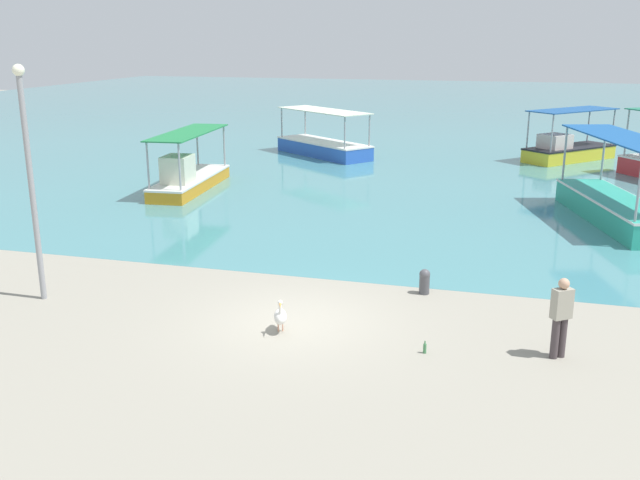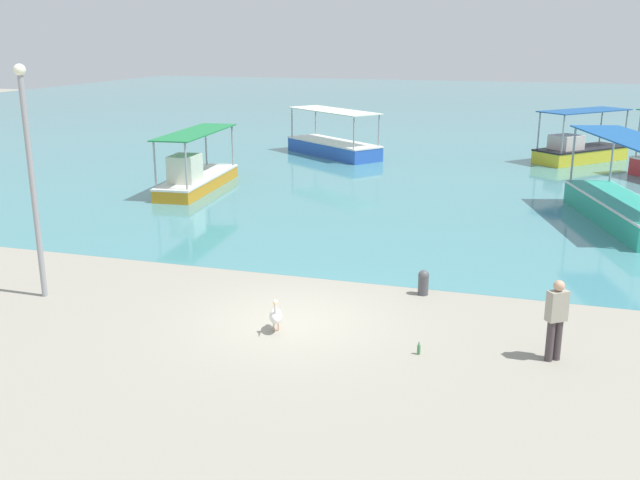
{
  "view_description": "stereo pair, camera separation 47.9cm",
  "coord_description": "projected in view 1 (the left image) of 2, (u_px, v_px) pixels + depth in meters",
  "views": [
    {
      "loc": [
        4.58,
        -14.42,
        6.26
      ],
      "look_at": [
        -0.32,
        3.28,
        1.0
      ],
      "focal_mm": 40.0,
      "sensor_mm": 36.0,
      "label": 1
    },
    {
      "loc": [
        5.04,
        -14.29,
        6.26
      ],
      "look_at": [
        -0.32,
        3.28,
        1.0
      ],
      "focal_mm": 40.0,
      "sensor_mm": 36.0,
      "label": 2
    }
  ],
  "objects": [
    {
      "name": "ground",
      "position": [
        295.0,
        321.0,
        16.26
      ],
      "size": [
        120.0,
        120.0,
        0.0
      ],
      "primitive_type": "plane",
      "color": "gray"
    },
    {
      "name": "glass_bottle",
      "position": [
        425.0,
        348.0,
        14.59
      ],
      "size": [
        0.07,
        0.07,
        0.27
      ],
      "color": "#3F7F4C",
      "rests_on": "ground"
    },
    {
      "name": "lamp_post",
      "position": [
        30.0,
        172.0,
        16.79
      ],
      "size": [
        0.28,
        0.28,
        5.66
      ],
      "color": "gray",
      "rests_on": "ground"
    },
    {
      "name": "fishing_boat_near_right",
      "position": [
        324.0,
        146.0,
        38.67
      ],
      "size": [
        6.06,
        5.26,
        2.44
      ],
      "color": "blue",
      "rests_on": "harbor_water"
    },
    {
      "name": "fisherman_standing",
      "position": [
        561.0,
        315.0,
        14.19
      ],
      "size": [
        0.45,
        0.41,
        1.69
      ],
      "color": "#42383B",
      "rests_on": "ground"
    },
    {
      "name": "fishing_boat_far_left",
      "position": [
        615.0,
        205.0,
        24.8
      ],
      "size": [
        3.67,
        7.25,
        2.99
      ],
      "color": "teal",
      "rests_on": "harbor_water"
    },
    {
      "name": "pelican",
      "position": [
        280.0,
        316.0,
        15.57
      ],
      "size": [
        0.45,
        0.78,
        0.8
      ],
      "color": "#E0997A",
      "rests_on": "ground"
    },
    {
      "name": "mooring_bollard",
      "position": [
        425.0,
        281.0,
        17.91
      ],
      "size": [
        0.28,
        0.28,
        0.65
      ],
      "color": "#47474C",
      "rests_on": "ground"
    },
    {
      "name": "harbor_water",
      "position": [
        463.0,
        112.0,
        60.73
      ],
      "size": [
        110.0,
        90.0,
        0.0
      ],
      "primitive_type": "cube",
      "color": "teal",
      "rests_on": "ground"
    },
    {
      "name": "fishing_boat_center",
      "position": [
        567.0,
        149.0,
        37.09
      ],
      "size": [
        4.91,
        5.16,
        2.63
      ],
      "color": "gold",
      "rests_on": "harbor_water"
    },
    {
      "name": "fishing_boat_near_left",
      "position": [
        188.0,
        177.0,
        29.83
      ],
      "size": [
        2.13,
        6.18,
        2.43
      ],
      "color": "orange",
      "rests_on": "harbor_water"
    }
  ]
}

